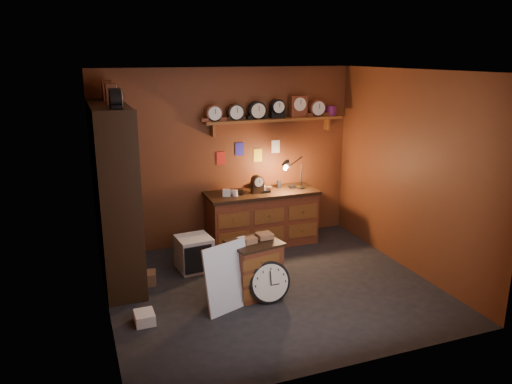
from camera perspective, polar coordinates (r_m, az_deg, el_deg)
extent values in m
plane|color=black|center=(6.50, 1.78, -10.84)|extent=(4.00, 4.00, 0.00)
cube|color=brown|center=(7.67, -3.25, 3.96)|extent=(4.00, 0.02, 2.70)
cube|color=brown|center=(4.49, 10.71, -4.78)|extent=(4.00, 0.02, 2.70)
cube|color=brown|center=(5.60, -17.40, -1.13)|extent=(0.02, 3.60, 2.70)
cube|color=brown|center=(7.01, 17.19, 2.18)|extent=(0.02, 3.60, 2.70)
cube|color=beige|center=(5.83, 2.01, 13.69)|extent=(4.00, 3.60, 0.02)
cube|color=brown|center=(7.68, 2.07, 8.29)|extent=(2.20, 0.30, 0.04)
cube|color=brown|center=(7.45, -4.96, 7.09)|extent=(0.04, 0.16, 0.20)
cube|color=brown|center=(8.16, 8.10, 7.74)|extent=(0.04, 0.16, 0.20)
cylinder|color=#B21419|center=(8.09, 8.59, 9.18)|extent=(0.16, 0.16, 0.15)
cube|color=#A81B14|center=(7.71, -2.15, 4.03)|extent=(0.14, 0.01, 0.20)
cube|color=#201C9B|center=(7.78, -0.06, 5.05)|extent=(0.14, 0.01, 0.20)
cube|color=yellow|center=(7.91, 1.98, 4.33)|extent=(0.14, 0.01, 0.20)
cube|color=silver|center=(8.01, 3.98, 5.31)|extent=(0.14, 0.01, 0.20)
cube|color=black|center=(6.60, -17.64, -0.48)|extent=(0.03, 1.60, 2.30)
cube|color=black|center=(5.86, -14.98, -2.25)|extent=(0.45, 0.03, 2.30)
cube|color=black|center=(7.36, -16.27, 1.26)|extent=(0.45, 0.03, 2.30)
cube|color=black|center=(6.98, -15.04, -9.02)|extent=(0.43, 1.54, 0.03)
cube|color=black|center=(6.79, -15.33, -5.17)|extent=(0.43, 1.54, 0.03)
cube|color=black|center=(6.65, -15.61, -1.54)|extent=(0.43, 1.54, 0.03)
cube|color=black|center=(6.54, -15.89, 2.23)|extent=(0.43, 1.54, 0.03)
cube|color=black|center=(6.45, -16.19, 6.12)|extent=(0.43, 1.54, 0.03)
cube|color=black|center=(6.41, -16.45, 9.48)|extent=(0.43, 1.54, 0.03)
cube|color=brown|center=(7.77, 0.66, -3.13)|extent=(1.67, 0.60, 0.80)
cube|color=black|center=(7.64, 0.67, -0.11)|extent=(1.73, 0.66, 0.05)
cube|color=brown|center=(7.50, 1.51, -3.83)|extent=(1.59, 0.02, 0.52)
cylinder|color=black|center=(7.84, 5.14, 0.48)|extent=(0.12, 0.12, 0.02)
cylinder|color=black|center=(7.79, 5.18, 1.83)|extent=(0.02, 0.02, 0.38)
cylinder|color=black|center=(7.66, 4.51, 3.46)|extent=(0.27, 0.09, 0.14)
cone|color=black|center=(7.58, 3.63, 3.04)|extent=(0.18, 0.14, 0.18)
cube|color=brown|center=(6.22, -0.19, -8.78)|extent=(0.64, 0.57, 0.66)
cube|color=black|center=(6.08, -0.19, -5.84)|extent=(0.69, 0.62, 0.03)
cube|color=brown|center=(6.01, 0.61, -9.66)|extent=(0.50, 0.11, 0.56)
cylinder|color=black|center=(6.06, 1.54, -10.27)|extent=(0.51, 0.17, 0.52)
cylinder|color=#F2DEC2|center=(6.02, 1.66, -10.34)|extent=(0.45, 0.10, 0.44)
cube|color=black|center=(5.99, 1.70, -9.77)|extent=(0.01, 0.04, 0.16)
cube|color=black|center=(6.05, 2.19, -10.52)|extent=(0.12, 0.01, 0.01)
cube|color=silver|center=(6.02, -3.18, -13.13)|extent=(0.63, 0.38, 0.81)
cube|color=silver|center=(6.98, -7.08, -6.94)|extent=(0.49, 0.49, 0.47)
cube|color=black|center=(6.77, -6.60, -7.66)|extent=(0.38, 0.06, 0.37)
cube|color=#8F5E3E|center=(6.70, -12.52, -9.61)|extent=(0.30, 0.27, 0.16)
cube|color=white|center=(5.83, -12.62, -13.84)|extent=(0.21, 0.26, 0.13)
cube|color=#8F5E3E|center=(7.25, -6.76, -7.33)|extent=(0.30, 0.29, 0.17)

